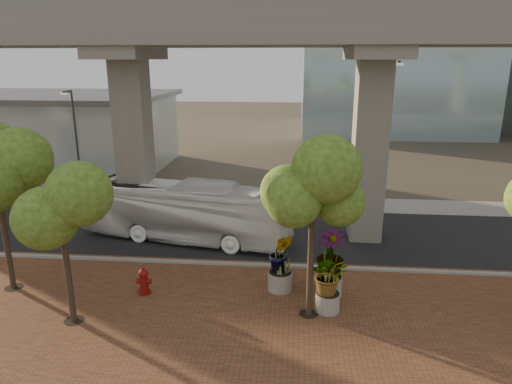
{
  "coord_description": "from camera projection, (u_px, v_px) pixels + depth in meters",
  "views": [
    {
      "loc": [
        2.39,
        -20.73,
        9.02
      ],
      "look_at": [
        0.48,
        0.5,
        2.79
      ],
      "focal_mm": 32.0,
      "sensor_mm": 36.0,
      "label": 1
    }
  ],
  "objects": [
    {
      "name": "streetlamp_east",
      "position": [
        390.0,
        128.0,
        26.2
      ],
      "size": [
        0.44,
        1.29,
        8.91
      ],
      "color": "#29282D",
      "rests_on": "ground"
    },
    {
      "name": "planter_right",
      "position": [
        330.0,
        257.0,
        17.6
      ],
      "size": [
        2.49,
        2.49,
        2.66
      ],
      "color": "#A39D93",
      "rests_on": "ground"
    },
    {
      "name": "brick_plaza",
      "position": [
        218.0,
        345.0,
        14.9
      ],
      "size": [
        70.0,
        13.0,
        0.06
      ],
      "primitive_type": "cube",
      "color": "brown",
      "rests_on": "ground"
    },
    {
      "name": "transit_viaduct",
      "position": [
        249.0,
        96.0,
        22.42
      ],
      "size": [
        72.0,
        5.6,
        12.4
      ],
      "color": "gray",
      "rests_on": "ground"
    },
    {
      "name": "asphalt_road",
      "position": [
        250.0,
        234.0,
        24.46
      ],
      "size": [
        90.0,
        8.0,
        0.04
      ],
      "primitive_type": "cube",
      "color": "black",
      "rests_on": "ground"
    },
    {
      "name": "far_sidewalk",
      "position": [
        258.0,
        202.0,
        29.72
      ],
      "size": [
        90.0,
        3.0,
        0.06
      ],
      "primitive_type": "cube",
      "color": "gray",
      "rests_on": "ground"
    },
    {
      "name": "ground",
      "position": [
        245.0,
        249.0,
        22.55
      ],
      "size": [
        160.0,
        160.0,
        0.0
      ],
      "primitive_type": "plane",
      "color": "#3E362D",
      "rests_on": "ground"
    },
    {
      "name": "planter_left",
      "position": [
        281.0,
        256.0,
        18.04
      ],
      "size": [
        2.19,
        2.19,
        2.41
      ],
      "color": "#ADA89C",
      "rests_on": "ground"
    },
    {
      "name": "curb_strip",
      "position": [
        241.0,
        265.0,
        20.62
      ],
      "size": [
        70.0,
        0.25,
        0.16
      ],
      "primitive_type": "cube",
      "color": "gray",
      "rests_on": "ground"
    },
    {
      "name": "fire_hydrant",
      "position": [
        144.0,
        281.0,
        18.0
      ],
      "size": [
        0.55,
        0.5,
        1.11
      ],
      "color": "maroon",
      "rests_on": "ground"
    },
    {
      "name": "street_tree_near_east",
      "position": [
        313.0,
        187.0,
        15.34
      ],
      "size": [
        3.63,
        3.63,
        6.49
      ],
      "color": "#3E3123",
      "rests_on": "ground"
    },
    {
      "name": "transit_bus",
      "position": [
        185.0,
        212.0,
        23.33
      ],
      "size": [
        11.13,
        4.69,
        3.02
      ],
      "primitive_type": "imported",
      "rotation": [
        0.0,
        0.0,
        1.37
      ],
      "color": "white",
      "rests_on": "ground"
    },
    {
      "name": "station_pavilion",
      "position": [
        32.0,
        130.0,
        38.67
      ],
      "size": [
        23.0,
        13.0,
        6.3
      ],
      "color": "#A6B8BE",
      "rests_on": "ground"
    },
    {
      "name": "street_tree_near_west",
      "position": [
        61.0,
        215.0,
        15.14
      ],
      "size": [
        3.38,
        3.38,
        5.53
      ],
      "color": "#3E3123",
      "rests_on": "ground"
    },
    {
      "name": "streetlamp_west",
      "position": [
        76.0,
        141.0,
        27.71
      ],
      "size": [
        0.36,
        1.05,
        7.23
      ],
      "color": "#2B2C30",
      "rests_on": "ground"
    },
    {
      "name": "planter_front",
      "position": [
        329.0,
        277.0,
        16.54
      ],
      "size": [
        2.01,
        2.01,
        2.21
      ],
      "color": "gray",
      "rests_on": "ground"
    }
  ]
}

